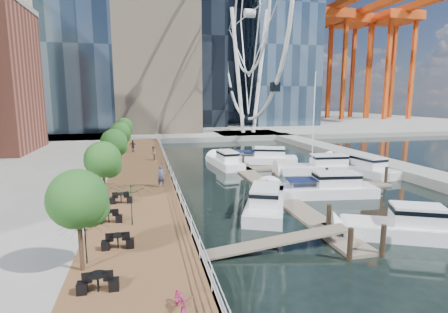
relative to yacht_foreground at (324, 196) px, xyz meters
name	(u,v)px	position (x,y,z in m)	size (l,w,h in m)	color
ground	(274,224)	(-6.84, -5.56, 0.00)	(520.00, 520.00, 0.00)	black
boardwalk	(141,176)	(-15.84, 9.44, 0.50)	(6.00, 60.00, 1.00)	brown
seawall	(170,175)	(-12.84, 9.44, 0.50)	(0.25, 60.00, 1.00)	#595954
land_far	(168,121)	(-6.84, 96.44, 0.50)	(200.00, 114.00, 1.00)	gray
breakwater	(359,158)	(13.16, 14.44, 0.50)	(4.00, 60.00, 1.00)	gray
pier	(248,135)	(7.16, 46.44, 0.50)	(14.00, 12.00, 1.00)	gray
railing	(168,166)	(-12.94, 9.44, 1.52)	(0.10, 60.00, 1.05)	white
floating_docks	(312,179)	(1.13, 4.42, 0.49)	(16.00, 34.00, 2.60)	#6D6051
ferris_wheel	(250,14)	(7.16, 46.44, 25.92)	(5.80, 45.60, 47.80)	white
port_cranes	(354,66)	(60.83, 90.11, 20.00)	(40.00, 52.00, 38.00)	#D84C14
street_trees	(114,142)	(-18.24, 8.44, 4.29)	(2.60, 42.60, 4.60)	#3F2B1C
cafe_tables	(113,228)	(-17.24, -7.56, 1.37)	(2.50, 13.70, 0.74)	black
yacht_foreground	(324,196)	(0.00, 0.00, 0.00)	(2.66, 9.93, 2.15)	white
bicycle	(181,302)	(-14.27, -15.71, 1.44)	(0.59, 1.68, 0.88)	#95154F
pedestrian_near	(161,176)	(-14.01, 2.62, 1.95)	(0.70, 0.46, 1.91)	#47485F
pedestrian_mid	(153,153)	(-14.31, 16.21, 1.88)	(0.86, 0.67, 1.76)	#86735C
pedestrian_far	(133,146)	(-16.90, 23.59, 1.85)	(0.99, 0.41, 1.69)	#2F323B
moored_yachts	(307,176)	(2.33, 7.93, 0.00)	(20.57, 31.86, 11.50)	white
cafe_seating	(111,210)	(-17.35, -6.99, 2.25)	(5.08, 8.32, 2.64)	#0F3A1B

